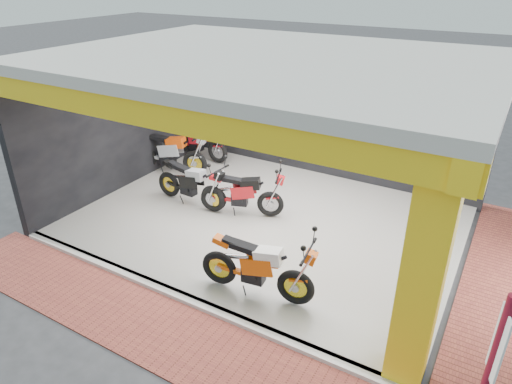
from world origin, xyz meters
TOP-DOWN VIEW (x-y plane):
  - ground at (0.00, 0.00)m, footprint 80.00×80.00m
  - showroom_floor at (0.00, 2.00)m, footprint 8.00×6.00m
  - showroom_ceiling at (0.00, 2.00)m, footprint 8.40×6.40m
  - back_wall at (0.00, 5.10)m, footprint 8.20×0.20m
  - left_wall at (-4.10, 2.00)m, footprint 0.20×6.20m
  - corner_column at (3.75, -0.75)m, footprint 0.50×0.50m
  - header_beam_front at (0.00, -1.00)m, footprint 8.40×0.30m
  - header_beam_right at (4.00, 2.00)m, footprint 0.30×6.40m
  - floor_kerb at (0.00, -1.02)m, footprint 8.00×0.20m
  - paver_front at (0.00, -1.80)m, footprint 9.00×1.40m
  - paver_right at (4.80, 2.00)m, footprint 1.40×7.00m
  - signpost at (4.65, -1.75)m, footprint 0.11×0.34m
  - moto_hero at (1.81, -0.24)m, footprint 2.26×1.08m
  - moto_row_a at (-1.24, 1.72)m, footprint 2.14×0.90m
  - moto_row_b at (0.01, 2.16)m, footprint 2.16×1.38m
  - moto_row_c at (-2.80, 3.09)m, footprint 2.46×1.32m
  - moto_row_d at (-2.80, 4.15)m, footprint 2.23×0.89m

SIDE VIEW (x-z plane):
  - ground at x=0.00m, z-range 0.00..0.00m
  - paver_front at x=0.00m, z-range 0.00..0.03m
  - paver_right at x=4.80m, z-range 0.00..0.03m
  - showroom_floor at x=0.00m, z-range 0.00..0.10m
  - floor_kerb at x=0.00m, z-range 0.00..0.10m
  - moto_row_b at x=0.01m, z-range 0.10..1.34m
  - moto_row_a at x=-1.24m, z-range 0.10..1.38m
  - moto_hero at x=1.81m, z-range 0.10..1.43m
  - moto_row_d at x=-2.80m, z-range 0.10..1.45m
  - moto_row_c at x=-2.80m, z-range 0.10..1.53m
  - signpost at x=4.65m, z-range 0.12..2.62m
  - back_wall at x=0.00m, z-range 0.00..3.50m
  - left_wall at x=-4.10m, z-range 0.00..3.50m
  - corner_column at x=3.75m, z-range 0.00..3.50m
  - header_beam_front at x=0.00m, z-range 3.10..3.50m
  - header_beam_right at x=4.00m, z-range 3.10..3.50m
  - showroom_ceiling at x=0.00m, z-range 3.50..3.70m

